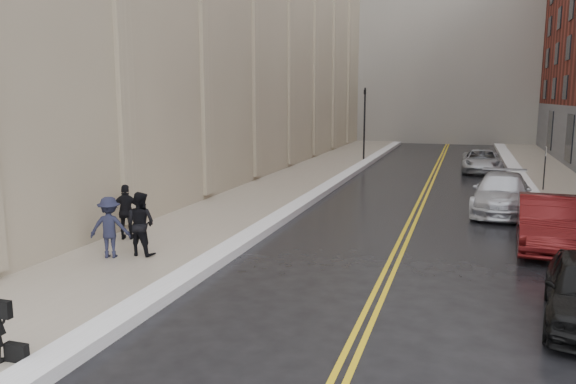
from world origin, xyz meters
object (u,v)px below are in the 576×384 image
Objects in this scene: car_silver_far at (482,161)px; pedestrian_c at (127,212)px; car_maroon at (547,223)px; pedestrian_a at (140,224)px; pedestrian_b at (110,227)px; car_silver_near at (502,193)px.

pedestrian_c is at bearing -117.75° from car_silver_far.
car_maroon reaches higher than car_silver_far.
pedestrian_a is (-11.06, -4.89, 0.27)m from car_maroon.
pedestrian_a is 0.83m from pedestrian_b.
car_silver_near is 15.11m from pedestrian_b.
pedestrian_c is at bearing -41.56° from pedestrian_a.
pedestrian_a is (-10.03, -10.19, 0.28)m from car_silver_near.
car_silver_near is 14.40m from pedestrian_c.
car_maroon reaches higher than car_silver_near.
car_silver_far is 2.87× the size of pedestrian_c.
pedestrian_b reaches higher than car_silver_near.
pedestrian_a is 1.06× the size of pedestrian_b.
pedestrian_c reaches higher than car_maroon.
pedestrian_c reaches higher than car_silver_far.
pedestrian_b is at bearing 37.99° from pedestrian_a.
car_maroon is 17.97m from car_silver_far.
car_silver_far is 25.40m from pedestrian_b.
pedestrian_b is (-10.72, -10.65, 0.23)m from car_silver_near.
car_silver_near is 12.62m from car_silver_far.
pedestrian_b is at bearing -130.36° from car_silver_near.
car_maroon is 5.40m from car_silver_near.
car_silver_far is at bearing 98.48° from car_maroon.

